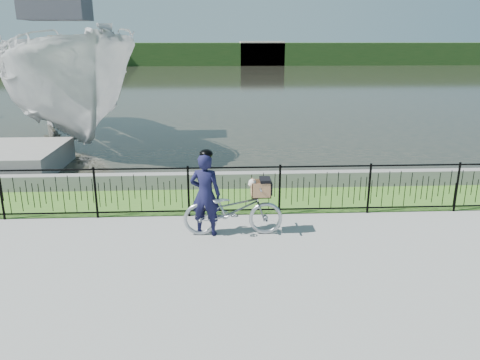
{
  "coord_description": "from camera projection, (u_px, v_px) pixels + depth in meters",
  "views": [
    {
      "loc": [
        -0.36,
        -8.11,
        3.8
      ],
      "look_at": [
        0.1,
        1.0,
        1.0
      ],
      "focal_mm": 35.0,
      "sensor_mm": 36.0,
      "label": 1
    }
  ],
  "objects": [
    {
      "name": "bicycle_rig",
      "position": [
        234.0,
        209.0,
        9.26
      ],
      "size": [
        1.97,
        0.69,
        1.18
      ],
      "color": "#A1A4AC",
      "rests_on": "ground"
    },
    {
      "name": "far_treeline",
      "position": [
        218.0,
        54.0,
        65.72
      ],
      "size": [
        120.0,
        6.0,
        3.0
      ],
      "primitive_type": "cube",
      "color": "#213D17",
      "rests_on": "ground"
    },
    {
      "name": "ground",
      "position": [
        238.0,
        246.0,
        8.87
      ],
      "size": [
        120.0,
        120.0,
        0.0
      ],
      "primitive_type": "plane",
      "color": "gray",
      "rests_on": "ground"
    },
    {
      "name": "quay_wall",
      "position": [
        231.0,
        180.0,
        12.25
      ],
      "size": [
        60.0,
        0.3,
        0.4
      ],
      "primitive_type": "cube",
      "color": "slate",
      "rests_on": "ground"
    },
    {
      "name": "far_building_right",
      "position": [
        262.0,
        53.0,
        64.55
      ],
      "size": [
        6.0,
        3.0,
        3.2
      ],
      "primitive_type": "cube",
      "color": "#B3A58F",
      "rests_on": "ground"
    },
    {
      "name": "boat_near",
      "position": [
        64.0,
        83.0,
        17.25
      ],
      "size": [
        8.62,
        11.41,
        5.96
      ],
      "color": "#BDBEBE",
      "rests_on": "water"
    },
    {
      "name": "far_building_left",
      "position": [
        84.0,
        51.0,
        62.8
      ],
      "size": [
        8.0,
        4.0,
        4.0
      ],
      "primitive_type": "cube",
      "color": "#B3A58F",
      "rests_on": "ground"
    },
    {
      "name": "cyclist",
      "position": [
        205.0,
        193.0,
        9.17
      ],
      "size": [
        0.68,
        0.52,
        1.74
      ],
      "color": "black",
      "rests_on": "ground"
    },
    {
      "name": "grass_strip",
      "position": [
        233.0,
        200.0,
        11.35
      ],
      "size": [
        60.0,
        2.0,
        0.01
      ],
      "primitive_type": "cube",
      "color": "#3D6920",
      "rests_on": "ground"
    },
    {
      "name": "water",
      "position": [
        220.0,
        83.0,
        40.38
      ],
      "size": [
        120.0,
        120.0,
        0.0
      ],
      "primitive_type": "plane",
      "color": "black",
      "rests_on": "ground"
    },
    {
      "name": "fence",
      "position": [
        234.0,
        191.0,
        10.23
      ],
      "size": [
        14.0,
        0.06,
        1.15
      ],
      "primitive_type": null,
      "color": "black",
      "rests_on": "ground"
    }
  ]
}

